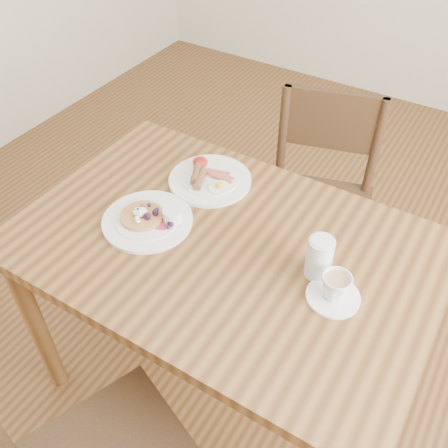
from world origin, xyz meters
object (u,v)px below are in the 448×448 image
at_px(breakfast_plate, 209,178).
at_px(dining_table, 224,265).
at_px(pancake_plate, 149,219).
at_px(teacup_saucer, 335,289).
at_px(water_glass, 319,258).
at_px(chair_far, 318,196).

bearing_deg(breakfast_plate, dining_table, -48.32).
height_order(pancake_plate, breakfast_plate, pancake_plate).
relative_size(dining_table, teacup_saucer, 8.57).
relative_size(pancake_plate, breakfast_plate, 1.00).
height_order(pancake_plate, water_glass, water_glass).
xyz_separation_m(chair_far, pancake_plate, (-0.28, -0.67, 0.27)).
height_order(breakfast_plate, teacup_saucer, teacup_saucer).
height_order(teacup_saucer, water_glass, water_glass).
relative_size(dining_table, chair_far, 1.36).
bearing_deg(dining_table, pancake_plate, -168.78).
xyz_separation_m(pancake_plate, teacup_saucer, (0.58, 0.02, 0.02)).
xyz_separation_m(dining_table, teacup_saucer, (0.34, -0.03, 0.13)).
distance_m(chair_far, teacup_saucer, 0.77).
height_order(dining_table, chair_far, chair_far).
distance_m(pancake_plate, teacup_saucer, 0.58).
distance_m(dining_table, breakfast_plate, 0.31).
height_order(chair_far, teacup_saucer, chair_far).
bearing_deg(breakfast_plate, pancake_plate, -99.42).
bearing_deg(dining_table, water_glass, 6.17).
relative_size(teacup_saucer, water_glass, 1.15).
bearing_deg(teacup_saucer, dining_table, 175.80).
relative_size(dining_table, pancake_plate, 4.44).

